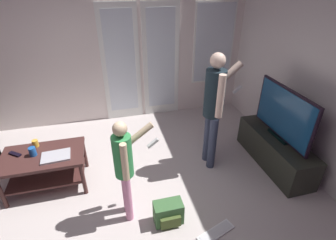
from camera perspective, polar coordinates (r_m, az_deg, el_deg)
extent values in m
cube|color=#BEB2AF|center=(3.24, -12.13, -19.84)|extent=(5.46, 4.76, 0.02)
cube|color=silver|center=(4.60, -16.03, 15.58)|extent=(5.46, 0.06, 2.75)
cube|color=white|center=(4.66, -10.48, 11.80)|extent=(0.67, 0.02, 2.09)
cube|color=silver|center=(4.63, -10.52, 12.34)|extent=(0.51, 0.01, 1.79)
cube|color=white|center=(4.76, -1.54, 12.66)|extent=(0.67, 0.02, 2.09)
cube|color=silver|center=(4.73, -1.51, 13.19)|extent=(0.51, 0.01, 1.79)
cube|color=white|center=(5.00, 10.21, 16.50)|extent=(0.79, 0.02, 1.47)
cube|color=silver|center=(4.99, 10.28, 16.46)|extent=(0.73, 0.01, 1.41)
cube|color=#412321|center=(3.53, -26.38, -7.29)|extent=(0.99, 0.61, 0.04)
cube|color=#462421|center=(3.70, -25.33, -11.03)|extent=(0.91, 0.53, 0.02)
cylinder|color=#412321|center=(3.62, -33.36, -13.56)|extent=(0.05, 0.05, 0.45)
cylinder|color=#412321|center=(3.38, -18.45, -12.54)|extent=(0.05, 0.05, 0.45)
cylinder|color=#412321|center=(4.01, -31.39, -8.45)|extent=(0.05, 0.05, 0.45)
cylinder|color=#412321|center=(3.80, -18.21, -7.19)|extent=(0.05, 0.05, 0.45)
cube|color=#262820|center=(3.99, 22.80, -6.29)|extent=(0.43, 1.33, 0.45)
cube|color=black|center=(3.60, 28.78, -11.75)|extent=(0.36, 0.02, 0.25)
cube|color=black|center=(3.86, 23.50, -3.34)|extent=(0.08, 0.38, 0.04)
cube|color=black|center=(3.69, 24.62, 1.39)|extent=(0.04, 1.09, 0.68)
cube|color=navy|center=(3.68, 24.38, 1.36)|extent=(0.00, 1.04, 0.63)
cylinder|color=#384159|center=(3.57, 9.92, -5.21)|extent=(0.11, 0.11, 0.80)
cylinder|color=#384159|center=(3.70, 8.89, -3.72)|extent=(0.11, 0.11, 0.80)
cylinder|color=#19262E|center=(3.29, 10.41, 5.86)|extent=(0.26, 0.26, 0.63)
sphere|color=beige|center=(3.14, 11.12, 12.98)|extent=(0.19, 0.19, 0.19)
cylinder|color=beige|center=(3.13, 11.71, 5.15)|extent=(0.09, 0.09, 0.56)
cylinder|color=beige|center=(3.47, 12.63, 9.20)|extent=(0.48, 0.09, 0.44)
cube|color=white|center=(3.63, 15.28, 6.64)|extent=(0.12, 0.04, 0.12)
cylinder|color=pink|center=(2.92, -8.95, -17.15)|extent=(0.08, 0.08, 0.60)
cylinder|color=pink|center=(3.01, -9.39, -15.38)|extent=(0.08, 0.08, 0.60)
cylinder|color=#318949|center=(2.61, -10.12, -8.01)|extent=(0.20, 0.20, 0.47)
sphere|color=#D3B48E|center=(2.43, -10.79, -1.97)|extent=(0.14, 0.14, 0.14)
cylinder|color=#D3B48E|center=(2.49, -9.70, -9.33)|extent=(0.07, 0.07, 0.42)
cylinder|color=#D3B48E|center=(2.67, -7.12, -3.72)|extent=(0.39, 0.09, 0.30)
cube|color=white|center=(2.76, -3.44, -5.20)|extent=(0.13, 0.05, 0.10)
cube|color=#3B6538|center=(2.99, 0.06, -20.03)|extent=(0.32, 0.18, 0.27)
cube|color=#455728|center=(2.95, 0.63, -22.03)|extent=(0.22, 0.04, 0.14)
cube|color=white|center=(3.04, 10.71, -23.58)|extent=(0.46, 0.27, 0.02)
cube|color=silver|center=(3.03, 10.73, -23.46)|extent=(0.41, 0.22, 0.00)
cube|color=#ADABB3|center=(3.40, -23.86, -7.45)|extent=(0.35, 0.26, 0.03)
cylinder|color=#1C509D|center=(3.53, -28.12, -6.27)|extent=(0.08, 0.08, 0.11)
cylinder|color=gold|center=(3.69, -27.64, -4.67)|extent=(0.08, 0.08, 0.09)
cube|color=black|center=(3.67, -31.13, -6.56)|extent=(0.17, 0.14, 0.02)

